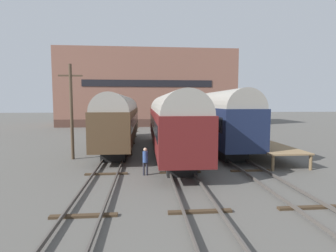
{
  "coord_description": "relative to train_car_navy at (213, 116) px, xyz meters",
  "views": [
    {
      "loc": [
        -2.19,
        -19.02,
        4.42
      ],
      "look_at": [
        0.0,
        5.64,
        2.2
      ],
      "focal_mm": 28.0,
      "sensor_mm": 36.0,
      "label": 1
    }
  ],
  "objects": [
    {
      "name": "warehouse_building",
      "position": [
        -6.15,
        28.31,
        4.05
      ],
      "size": [
        33.22,
        12.53,
        14.28
      ],
      "color": "#4F342A",
      "rests_on": "ground"
    },
    {
      "name": "bench",
      "position": [
        2.58,
        -0.82,
        -1.49
      ],
      "size": [
        1.4,
        0.4,
        0.91
      ],
      "color": "brown",
      "rests_on": "station_platform"
    },
    {
      "name": "station_platform",
      "position": [
        2.76,
        -3.66,
        -2.07
      ],
      "size": [
        2.88,
        11.81,
        1.11
      ],
      "color": "#8C704C",
      "rests_on": "ground"
    },
    {
      "name": "ground_plane",
      "position": [
        -4.57,
        -6.36,
        -3.09
      ],
      "size": [
        200.0,
        200.0,
        0.0
      ],
      "primitive_type": "plane",
      "color": "#56544F"
    },
    {
      "name": "utility_pole",
      "position": [
        -12.4,
        -4.61,
        0.75
      ],
      "size": [
        1.8,
        0.24,
        7.35
      ],
      "color": "#473828",
      "rests_on": "ground"
    },
    {
      "name": "train_car_navy",
      "position": [
        0.0,
        0.0,
        0.0
      ],
      "size": [
        3.06,
        17.67,
        5.43
      ],
      "color": "black",
      "rests_on": "ground"
    },
    {
      "name": "track_middle",
      "position": [
        -4.57,
        -6.36,
        -2.95
      ],
      "size": [
        2.6,
        60.0,
        0.26
      ],
      "color": "#4C4742",
      "rests_on": "ground"
    },
    {
      "name": "person_worker",
      "position": [
        -6.75,
        -9.69,
        -2.07
      ],
      "size": [
        0.32,
        0.32,
        1.7
      ],
      "color": "#282833",
      "rests_on": "ground"
    },
    {
      "name": "track_left",
      "position": [
        -9.15,
        -6.36,
        -2.95
      ],
      "size": [
        2.6,
        60.0,
        0.26
      ],
      "color": "#4C4742",
      "rests_on": "ground"
    },
    {
      "name": "track_right",
      "position": [
        0.0,
        -6.36,
        -2.95
      ],
      "size": [
        2.6,
        60.0,
        0.26
      ],
      "color": "#4C4742",
      "rests_on": "ground"
    },
    {
      "name": "train_car_maroon",
      "position": [
        -4.57,
        -3.12,
        -0.15
      ],
      "size": [
        3.07,
        18.8,
        5.18
      ],
      "color": "black",
      "rests_on": "ground"
    },
    {
      "name": "train_car_brown",
      "position": [
        -9.15,
        0.96,
        -0.15
      ],
      "size": [
        2.9,
        18.16,
        5.15
      ],
      "color": "black",
      "rests_on": "ground"
    }
  ]
}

